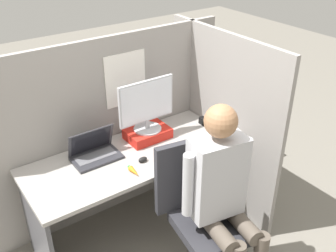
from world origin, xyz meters
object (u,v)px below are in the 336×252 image
at_px(carrot_toy, 134,172).
at_px(person, 223,190).
at_px(monitor, 147,105).
at_px(paper_box, 148,134).
at_px(stapler, 206,122).
at_px(office_chair, 202,211).
at_px(laptop, 95,153).

height_order(carrot_toy, person, person).
xyz_separation_m(carrot_toy, person, (0.31, -0.55, 0.05)).
relative_size(monitor, carrot_toy, 3.70).
relative_size(paper_box, stapler, 2.52).
bearing_deg(monitor, office_chair, -93.58).
bearing_deg(carrot_toy, stapler, 15.75).
xyz_separation_m(paper_box, stapler, (0.50, -0.11, -0.01)).
bearing_deg(office_chair, monitor, 86.42).
xyz_separation_m(paper_box, person, (-0.02, -0.90, 0.03)).
height_order(monitor, laptop, monitor).
bearing_deg(laptop, carrot_toy, -68.77).
bearing_deg(laptop, person, -63.24).
bearing_deg(office_chair, stapler, 48.77).
relative_size(paper_box, laptop, 0.97).
distance_m(paper_box, person, 0.90).
bearing_deg(laptop, paper_box, 1.96).
height_order(laptop, office_chair, office_chair).
distance_m(stapler, carrot_toy, 0.87).
relative_size(stapler, person, 0.10).
height_order(paper_box, stapler, paper_box).
height_order(laptop, carrot_toy, laptop).
xyz_separation_m(stapler, carrot_toy, (-0.84, -0.24, -0.01)).
height_order(monitor, carrot_toy, monitor).
xyz_separation_m(monitor, laptop, (-0.46, -0.02, -0.24)).
relative_size(paper_box, office_chair, 0.33).
distance_m(carrot_toy, office_chair, 0.53).
height_order(paper_box, laptop, laptop).
relative_size(laptop, office_chair, 0.35).
bearing_deg(paper_box, carrot_toy, -133.87).
height_order(office_chair, person, person).
relative_size(carrot_toy, office_chair, 0.13).
distance_m(laptop, stapler, 0.97).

